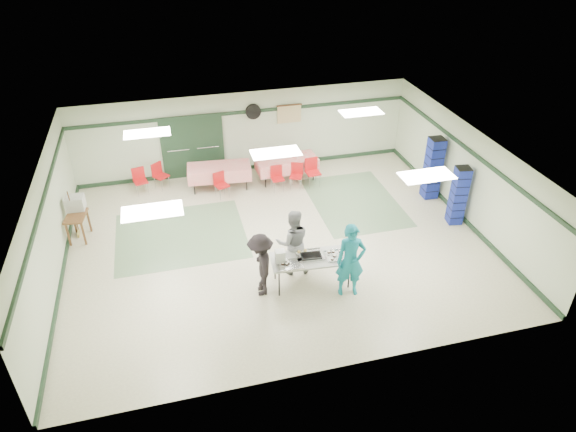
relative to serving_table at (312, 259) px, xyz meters
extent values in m
plane|color=beige|center=(-0.41, 1.86, -0.72)|extent=(11.00, 11.00, 0.00)
plane|color=silver|center=(-0.41, 1.86, 1.98)|extent=(11.00, 11.00, 0.00)
plane|color=beige|center=(-0.41, 6.36, 0.63)|extent=(11.00, 0.00, 11.00)
plane|color=beige|center=(-0.41, -2.64, 0.63)|extent=(11.00, 0.00, 11.00)
plane|color=beige|center=(-5.91, 1.86, 0.63)|extent=(0.00, 9.00, 9.00)
plane|color=beige|center=(5.09, 1.86, 0.63)|extent=(0.00, 9.00, 9.00)
cube|color=#1C3320|center=(-0.41, 6.33, 1.33)|extent=(11.00, 0.06, 0.10)
cube|color=#1C3320|center=(-0.41, 6.33, -0.66)|extent=(11.00, 0.06, 0.12)
cube|color=#1C3320|center=(-5.88, 1.86, 1.33)|extent=(0.06, 9.00, 0.10)
cube|color=#1C3320|center=(-5.88, 1.86, -0.66)|extent=(0.06, 9.00, 0.12)
cube|color=#1C3320|center=(5.06, 1.86, 1.33)|extent=(0.06, 9.00, 0.10)
cube|color=#1C3320|center=(5.06, 1.86, -0.66)|extent=(0.06, 9.00, 0.12)
cube|color=gray|center=(-2.91, 2.86, -0.72)|extent=(3.50, 3.00, 0.01)
cube|color=gray|center=(2.39, 3.36, -0.72)|extent=(2.50, 3.50, 0.01)
cube|color=gray|center=(-2.61, 6.30, 0.33)|extent=(0.90, 0.06, 2.10)
cube|color=gray|center=(-1.66, 6.30, 0.33)|extent=(0.90, 0.06, 2.10)
cube|color=#1C3320|center=(-2.14, 6.28, 0.33)|extent=(2.00, 0.03, 2.15)
cylinder|color=black|center=(-0.11, 6.30, 1.33)|extent=(0.50, 0.10, 0.50)
cube|color=#CEBD81|center=(1.09, 6.30, 1.13)|extent=(0.80, 0.02, 0.60)
cube|color=#B7B7B1|center=(0.00, 0.00, 0.02)|extent=(1.99, 0.93, 0.04)
cylinder|color=black|center=(-0.86, -0.25, -0.36)|extent=(0.04, 0.04, 0.72)
cylinder|color=black|center=(0.81, -0.38, -0.36)|extent=(0.04, 0.04, 0.72)
cylinder|color=black|center=(-0.81, 0.38, -0.36)|extent=(0.04, 0.04, 0.72)
cylinder|color=black|center=(0.86, 0.25, -0.36)|extent=(0.04, 0.04, 0.72)
cube|color=silver|center=(0.62, -0.08, 0.05)|extent=(0.62, 0.49, 0.02)
cube|color=silver|center=(-0.03, 0.10, 0.05)|extent=(0.67, 0.52, 0.02)
cube|color=silver|center=(-0.55, -0.16, 0.05)|extent=(0.58, 0.46, 0.02)
cube|color=black|center=(-0.01, 0.01, 0.08)|extent=(0.50, 0.33, 0.08)
cube|color=white|center=(-0.76, 0.05, 0.20)|extent=(0.24, 0.22, 0.31)
imported|color=teal|center=(0.75, -0.54, 0.21)|extent=(0.74, 0.55, 1.86)
imported|color=gray|center=(-0.31, 0.59, 0.15)|extent=(0.90, 0.73, 1.73)
imported|color=black|center=(-1.23, -0.02, 0.09)|extent=(0.74, 1.11, 1.61)
cube|color=red|center=(0.74, 5.29, 0.02)|extent=(1.98, 0.93, 0.05)
cube|color=red|center=(0.74, 5.29, -0.17)|extent=(1.98, 0.95, 0.40)
cylinder|color=black|center=(-0.05, 4.92, -0.36)|extent=(0.04, 0.04, 0.72)
cylinder|color=black|center=(1.57, 5.00, -0.36)|extent=(0.04, 0.04, 0.72)
cylinder|color=black|center=(-0.08, 5.57, -0.36)|extent=(0.04, 0.04, 0.72)
cylinder|color=black|center=(1.54, 5.65, -0.36)|extent=(0.04, 0.04, 0.72)
cube|color=red|center=(-1.46, 5.29, 0.02)|extent=(2.03, 1.02, 0.05)
cube|color=red|center=(-1.46, 5.29, -0.17)|extent=(2.03, 1.04, 0.40)
cylinder|color=black|center=(-2.30, 5.03, -0.36)|extent=(0.04, 0.04, 0.72)
cylinder|color=black|center=(-0.67, 4.89, -0.36)|extent=(0.04, 0.04, 0.72)
cylinder|color=black|center=(-2.24, 5.68, -0.36)|extent=(0.04, 0.04, 0.72)
cylinder|color=black|center=(-0.62, 5.54, -0.36)|extent=(0.04, 0.04, 0.72)
cube|color=red|center=(0.88, 4.64, -0.30)|extent=(0.50, 0.50, 0.04)
cube|color=red|center=(0.95, 4.79, -0.09)|extent=(0.36, 0.19, 0.38)
cylinder|color=silver|center=(0.68, 4.56, -0.52)|extent=(0.02, 0.02, 0.40)
cylinder|color=silver|center=(0.96, 4.43, -0.52)|extent=(0.02, 0.02, 0.40)
cylinder|color=silver|center=(0.80, 4.84, -0.52)|extent=(0.02, 0.02, 0.40)
cylinder|color=silver|center=(1.08, 4.71, -0.52)|extent=(0.02, 0.02, 0.40)
cube|color=red|center=(0.28, 4.64, -0.31)|extent=(0.38, 0.38, 0.04)
cube|color=red|center=(0.28, 4.80, -0.10)|extent=(0.38, 0.05, 0.37)
cylinder|color=silver|center=(0.13, 4.48, -0.52)|extent=(0.02, 0.02, 0.39)
cylinder|color=silver|center=(0.43, 4.49, -0.52)|extent=(0.02, 0.02, 0.39)
cylinder|color=silver|center=(0.13, 4.78, -0.52)|extent=(0.02, 0.02, 0.39)
cylinder|color=silver|center=(0.43, 4.79, -0.52)|extent=(0.02, 0.02, 0.39)
cube|color=red|center=(1.44, 4.64, -0.25)|extent=(0.46, 0.46, 0.04)
cube|color=red|center=(1.42, 4.83, -0.01)|extent=(0.43, 0.07, 0.43)
cylinder|color=silver|center=(1.28, 4.45, -0.49)|extent=(0.02, 0.02, 0.45)
cylinder|color=silver|center=(1.62, 4.48, -0.49)|extent=(0.02, 0.02, 0.45)
cylinder|color=silver|center=(1.26, 4.79, -0.49)|extent=(0.02, 0.02, 0.45)
cylinder|color=silver|center=(1.60, 4.82, -0.49)|extent=(0.02, 0.02, 0.45)
cube|color=red|center=(-1.49, 4.64, -0.30)|extent=(0.49, 0.49, 0.04)
cube|color=red|center=(-1.54, 4.80, -0.09)|extent=(0.37, 0.17, 0.38)
cylinder|color=silver|center=(-1.58, 4.44, -0.52)|extent=(0.02, 0.02, 0.40)
cylinder|color=silver|center=(-1.29, 4.54, -0.52)|extent=(0.02, 0.02, 0.40)
cylinder|color=silver|center=(-1.68, 4.73, -0.52)|extent=(0.02, 0.02, 0.40)
cylinder|color=silver|center=(-1.39, 4.83, -0.52)|extent=(0.02, 0.02, 0.40)
cube|color=red|center=(-3.26, 5.69, -0.28)|extent=(0.56, 0.56, 0.04)
cube|color=red|center=(-3.37, 5.82, -0.07)|extent=(0.33, 0.28, 0.40)
cylinder|color=silver|center=(-3.28, 5.46, -0.51)|extent=(0.02, 0.02, 0.42)
cylinder|color=silver|center=(-3.03, 5.66, -0.51)|extent=(0.02, 0.02, 0.42)
cylinder|color=silver|center=(-3.48, 5.71, -0.51)|extent=(0.02, 0.02, 0.42)
cylinder|color=silver|center=(-3.23, 5.91, -0.51)|extent=(0.02, 0.02, 0.42)
cube|color=red|center=(-3.89, 5.49, -0.29)|extent=(0.47, 0.47, 0.04)
cube|color=red|center=(-3.93, 5.66, -0.07)|extent=(0.39, 0.13, 0.39)
cylinder|color=silver|center=(-4.01, 5.30, -0.51)|extent=(0.02, 0.02, 0.41)
cylinder|color=silver|center=(-3.70, 5.37, -0.51)|extent=(0.02, 0.02, 0.41)
cylinder|color=silver|center=(-4.08, 5.60, -0.51)|extent=(0.02, 0.02, 0.41)
cylinder|color=silver|center=(-3.78, 5.67, -0.51)|extent=(0.02, 0.02, 0.41)
cube|color=navy|center=(4.74, 3.09, 0.26)|extent=(0.45, 0.45, 1.96)
cube|color=maroon|center=(4.74, 3.19, -0.13)|extent=(0.43, 0.43, 1.17)
cube|color=navy|center=(4.74, 1.58, 0.15)|extent=(0.44, 0.44, 1.75)
cube|color=brown|center=(-5.56, 3.40, 0.00)|extent=(0.61, 0.84, 0.05)
cube|color=brown|center=(-5.81, 3.11, -0.37)|extent=(0.05, 0.05, 0.70)
cube|color=brown|center=(-5.41, 3.05, -0.37)|extent=(0.05, 0.05, 0.70)
cube|color=brown|center=(-5.71, 3.74, -0.37)|extent=(0.05, 0.05, 0.70)
cube|color=brown|center=(-5.32, 3.68, -0.37)|extent=(0.05, 0.05, 0.70)
cube|color=#ACABA7|center=(-5.56, 3.74, 0.22)|extent=(0.51, 0.45, 0.38)
cylinder|color=brown|center=(-5.64, 3.61, 0.01)|extent=(0.06, 0.23, 1.39)
camera|label=1|loc=(-2.96, -9.20, 7.36)|focal=32.00mm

